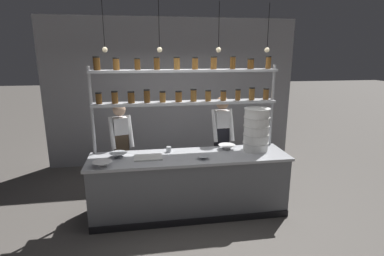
# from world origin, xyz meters

# --- Properties ---
(ground_plane) EXTENTS (40.00, 40.00, 0.00)m
(ground_plane) POSITION_xyz_m (0.00, 0.00, 0.00)
(ground_plane) COLOR #5B5651
(back_wall) EXTENTS (5.34, 0.12, 3.10)m
(back_wall) POSITION_xyz_m (0.00, 2.32, 1.55)
(back_wall) COLOR #939399
(back_wall) RESTS_ON ground_plane
(prep_counter) EXTENTS (2.94, 0.76, 0.92)m
(prep_counter) POSITION_xyz_m (0.00, -0.00, 0.46)
(prep_counter) COLOR slate
(prep_counter) RESTS_ON ground_plane
(spice_shelf_unit) EXTENTS (2.82, 0.28, 2.35)m
(spice_shelf_unit) POSITION_xyz_m (-0.01, 0.33, 1.85)
(spice_shelf_unit) COLOR #B7BABF
(spice_shelf_unit) RESTS_ON ground_plane
(chef_left) EXTENTS (0.41, 0.34, 1.61)m
(chef_left) POSITION_xyz_m (-1.03, 0.67, 0.92)
(chef_left) COLOR black
(chef_left) RESTS_ON ground_plane
(chef_center) EXTENTS (0.37, 0.30, 1.69)m
(chef_center) POSITION_xyz_m (0.66, 0.64, 0.98)
(chef_center) COLOR black
(chef_center) RESTS_ON ground_plane
(container_stack) EXTENTS (0.40, 0.40, 0.66)m
(container_stack) POSITION_xyz_m (1.05, 0.08, 1.25)
(container_stack) COLOR white
(container_stack) RESTS_ON prep_counter
(cutting_board) EXTENTS (0.40, 0.26, 0.02)m
(cutting_board) POSITION_xyz_m (-0.60, -0.02, 0.93)
(cutting_board) COLOR silver
(cutting_board) RESTS_ON prep_counter
(prep_bowl_near_left) EXTENTS (0.17, 0.17, 0.05)m
(prep_bowl_near_left) POSITION_xyz_m (0.17, -0.17, 0.94)
(prep_bowl_near_left) COLOR #B2B7BC
(prep_bowl_near_left) RESTS_ON prep_counter
(prep_bowl_center_front) EXTENTS (0.27, 0.27, 0.07)m
(prep_bowl_center_front) POSITION_xyz_m (0.62, 0.20, 0.96)
(prep_bowl_center_front) COLOR white
(prep_bowl_center_front) RESTS_ON prep_counter
(prep_bowl_center_back) EXTENTS (0.26, 0.26, 0.07)m
(prep_bowl_center_back) POSITION_xyz_m (-1.21, -0.25, 0.96)
(prep_bowl_center_back) COLOR white
(prep_bowl_center_back) RESTS_ON prep_counter
(prep_bowl_near_right) EXTENTS (0.25, 0.25, 0.07)m
(prep_bowl_near_right) POSITION_xyz_m (-1.03, 0.10, 0.95)
(prep_bowl_near_right) COLOR #B2B7BC
(prep_bowl_near_right) RESTS_ON prep_counter
(serving_cup_front) EXTENTS (0.08, 0.08, 0.08)m
(serving_cup_front) POSITION_xyz_m (-0.29, 0.22, 0.96)
(serving_cup_front) COLOR #B2B7BC
(serving_cup_front) RESTS_ON prep_counter
(pendant_light_row) EXTENTS (2.29, 0.07, 0.66)m
(pendant_light_row) POSITION_xyz_m (0.00, 0.00, 2.46)
(pendant_light_row) COLOR black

